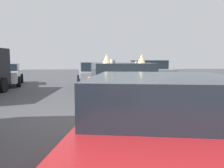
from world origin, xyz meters
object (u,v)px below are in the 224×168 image
parked_sedan_near_left (5,74)px  parked_sedan_far_left (158,130)px  parked_sedan_row_back_far (94,75)px  art_car_decorated (122,89)px  parked_sedan_near_right (148,72)px

parked_sedan_near_left → parked_sedan_far_left: 13.56m
parked_sedan_row_back_far → parked_sedan_near_left: bearing=-106.5°
parked_sedan_near_left → parked_sedan_far_left: (-12.16, -6.01, 0.05)m
art_car_decorated → parked_sedan_row_back_far: size_ratio=0.94×
art_car_decorated → parked_sedan_near_right: size_ratio=0.95×
parked_sedan_near_left → parked_sedan_near_right: (0.32, -8.95, 0.10)m
parked_sedan_row_back_far → parked_sedan_near_right: size_ratio=1.01×
parked_sedan_near_left → parked_sedan_row_back_far: parked_sedan_row_back_far is taller
parked_sedan_row_back_far → art_car_decorated: bearing=1.8°
parked_sedan_row_back_far → parked_sedan_far_left: 10.91m
parked_sedan_row_back_far → parked_sedan_far_left: bearing=-0.4°
parked_sedan_near_left → parked_sedan_far_left: bearing=14.4°
parked_sedan_near_right → parked_sedan_near_left: bearing=78.8°
parked_sedan_near_left → art_car_decorated: bearing=24.3°
parked_sedan_near_right → parked_sedan_row_back_far: bearing=100.9°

